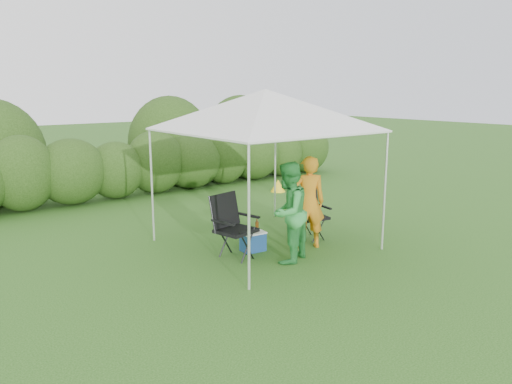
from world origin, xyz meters
TOP-DOWN VIEW (x-y plane):
  - ground at (0.00, 0.00)m, footprint 70.00×70.00m
  - hedge at (0.03, 6.00)m, footprint 14.10×1.53m
  - canopy at (0.00, 0.50)m, footprint 3.10×3.10m
  - chair_right at (0.98, 0.34)m, footprint 0.66×0.61m
  - chair_left at (-0.87, 0.33)m, footprint 0.77×0.72m
  - man at (0.53, -0.07)m, footprint 0.73×0.66m
  - woman at (-0.27, -0.43)m, footprint 1.00×0.90m
  - cooler at (-0.39, 0.35)m, footprint 0.44×0.34m
  - bottle at (-0.33, 0.31)m, footprint 0.06×0.06m
  - lawn_toy at (3.42, 3.98)m, footprint 0.69×0.57m

SIDE VIEW (x-z plane):
  - ground at x=0.00m, z-range 0.00..0.00m
  - lawn_toy at x=3.42m, z-range -0.01..0.34m
  - cooler at x=-0.39m, z-range 0.00..0.35m
  - bottle at x=-0.33m, z-range 0.35..0.58m
  - chair_right at x=0.98m, z-range 0.06..1.01m
  - chair_left at x=-0.87m, z-range 0.07..1.16m
  - hedge at x=0.03m, z-range -0.07..1.73m
  - man at x=0.53m, z-range 0.00..1.67m
  - woman at x=-0.27m, z-range 0.00..1.68m
  - canopy at x=0.00m, z-range 1.05..3.88m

